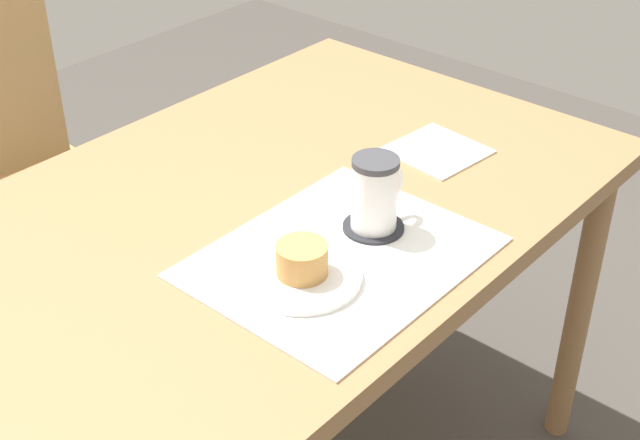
# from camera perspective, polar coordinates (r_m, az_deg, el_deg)

# --- Properties ---
(dining_table) EXTENTS (1.25, 0.78, 0.72)m
(dining_table) POSITION_cam_1_polar(r_m,az_deg,el_deg) (1.48, -3.77, -1.63)
(dining_table) COLOR #997047
(dining_table) RESTS_ON ground_plane
(wooden_chair) EXTENTS (0.45, 0.45, 0.89)m
(wooden_chair) POSITION_cam_1_polar(r_m,az_deg,el_deg) (2.07, -18.88, 2.38)
(wooden_chair) COLOR tan
(wooden_chair) RESTS_ON ground_plane
(placemat) EXTENTS (0.42, 0.33, 0.00)m
(placemat) POSITION_cam_1_polar(r_m,az_deg,el_deg) (1.31, 1.32, -2.39)
(placemat) COLOR white
(placemat) RESTS_ON dining_table
(pastry_plate) EXTENTS (0.17, 0.17, 0.01)m
(pastry_plate) POSITION_cam_1_polar(r_m,az_deg,el_deg) (1.26, -1.15, -3.62)
(pastry_plate) COLOR white
(pastry_plate) RESTS_ON placemat
(pastry) EXTENTS (0.07, 0.07, 0.05)m
(pastry) POSITION_cam_1_polar(r_m,az_deg,el_deg) (1.24, -1.16, -2.53)
(pastry) COLOR tan
(pastry) RESTS_ON pastry_plate
(coffee_coaster) EXTENTS (0.10, 0.10, 0.00)m
(coffee_coaster) POSITION_cam_1_polar(r_m,az_deg,el_deg) (1.37, 3.43, -0.44)
(coffee_coaster) COLOR #232328
(coffee_coaster) RESTS_ON placemat
(coffee_mug) EXTENTS (0.10, 0.07, 0.12)m
(coffee_mug) POSITION_cam_1_polar(r_m,az_deg,el_deg) (1.34, 3.58, 1.77)
(coffee_mug) COLOR white
(coffee_mug) RESTS_ON coffee_coaster
(paper_napkin) EXTENTS (0.16, 0.16, 0.00)m
(paper_napkin) POSITION_cam_1_polar(r_m,az_deg,el_deg) (1.60, 7.50, 4.41)
(paper_napkin) COLOR white
(paper_napkin) RESTS_ON dining_table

